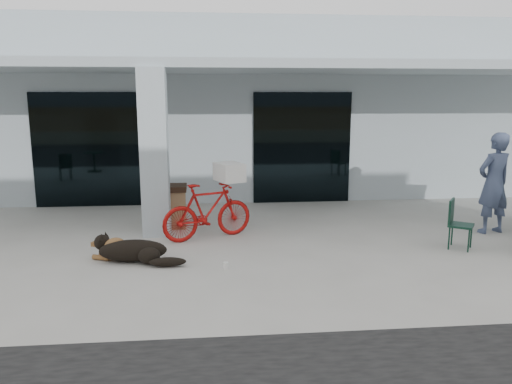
{
  "coord_description": "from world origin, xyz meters",
  "views": [
    {
      "loc": [
        -0.51,
        -7.09,
        2.62
      ],
      "look_at": [
        0.3,
        1.23,
        1.0
      ],
      "focal_mm": 35.0,
      "sensor_mm": 36.0,
      "label": 1
    }
  ],
  "objects": [
    {
      "name": "overhang",
      "position": [
        0.0,
        3.6,
        3.21
      ],
      "size": [
        22.0,
        2.8,
        0.18
      ],
      "primitive_type": "cube",
      "color": "#A2B2B7",
      "rests_on": "column"
    },
    {
      "name": "storefront_glass_right",
      "position": [
        1.8,
        4.98,
        1.35
      ],
      "size": [
        2.4,
        0.06,
        2.7
      ],
      "primitive_type": "cube",
      "color": "black",
      "rests_on": "ground"
    },
    {
      "name": "bicycle",
      "position": [
        -0.53,
        1.9,
        0.53
      ],
      "size": [
        1.81,
        1.15,
        1.05
      ],
      "primitive_type": "imported",
      "rotation": [
        0.0,
        0.0,
        1.98
      ],
      "color": "#AF100E",
      "rests_on": "ground"
    },
    {
      "name": "cafe_chair_far_a",
      "position": [
        3.83,
        0.86,
        0.43
      ],
      "size": [
        0.57,
        0.56,
        0.86
      ],
      "primitive_type": null,
      "rotation": [
        0.0,
        0.0,
        0.95
      ],
      "color": "#123528",
      "rests_on": "ground"
    },
    {
      "name": "column",
      "position": [
        -1.5,
        2.3,
        1.56
      ],
      "size": [
        0.5,
        0.5,
        3.12
      ],
      "primitive_type": "cube",
      "color": "#A2B2B7",
      "rests_on": "ground"
    },
    {
      "name": "storefront_glass_left",
      "position": [
        -3.2,
        4.98,
        1.35
      ],
      "size": [
        2.8,
        0.06,
        2.7
      ],
      "primitive_type": "cube",
      "color": "black",
      "rests_on": "ground"
    },
    {
      "name": "person",
      "position": [
        4.92,
        1.8,
        0.97
      ],
      "size": [
        0.8,
        0.62,
        1.95
      ],
      "primitive_type": "imported",
      "rotation": [
        0.0,
        0.0,
        3.38
      ],
      "color": "#414E6D",
      "rests_on": "ground"
    },
    {
      "name": "building",
      "position": [
        0.0,
        8.5,
        2.25
      ],
      "size": [
        22.0,
        7.0,
        4.5
      ],
      "primitive_type": "cube",
      "color": "#A2B2B7",
      "rests_on": "ground"
    },
    {
      "name": "laundry_basket",
      "position": [
        -0.12,
        2.08,
        1.22
      ],
      "size": [
        0.61,
        0.69,
        0.34
      ],
      "primitive_type": "cube",
      "rotation": [
        0.0,
        0.0,
        1.98
      ],
      "color": "white",
      "rests_on": "bicycle"
    },
    {
      "name": "trash_receptacle",
      "position": [
        -1.2,
        2.8,
        0.43
      ],
      "size": [
        0.51,
        0.51,
        0.87
      ],
      "primitive_type": null,
      "rotation": [
        0.0,
        0.0,
        0.01
      ],
      "color": "olive",
      "rests_on": "ground"
    },
    {
      "name": "ground",
      "position": [
        0.0,
        0.0,
        0.0
      ],
      "size": [
        80.0,
        80.0,
        0.0
      ],
      "primitive_type": "plane",
      "color": "#B8B5AD",
      "rests_on": "ground"
    },
    {
      "name": "cup_near_dog",
      "position": [
        -0.27,
        0.23,
        0.05
      ],
      "size": [
        0.09,
        0.09,
        0.1
      ],
      "primitive_type": "cylinder",
      "rotation": [
        0.0,
        0.0,
        -0.13
      ],
      "color": "white",
      "rests_on": "ground"
    },
    {
      "name": "dog",
      "position": [
        -1.73,
        0.7,
        0.21
      ],
      "size": [
        1.31,
        0.84,
        0.41
      ],
      "primitive_type": null,
      "rotation": [
        0.0,
        0.0,
        -0.37
      ],
      "color": "black",
      "rests_on": "ground"
    }
  ]
}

